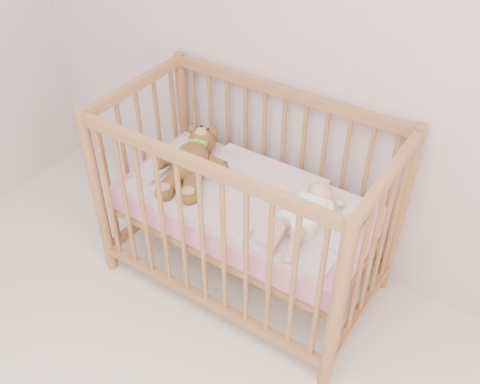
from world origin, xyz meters
The scene contains 6 objects.
wall_back centered at (0.00, 2.00, 1.35)m, with size 4.00×0.02×2.70m, color beige.
crib centered at (-0.32, 1.60, 0.50)m, with size 1.36×0.76×1.00m, color #A26F44, non-canonical shape.
mattress centered at (-0.32, 1.60, 0.49)m, with size 1.22×0.62×0.13m, color pink.
blanket centered at (-0.32, 1.60, 0.56)m, with size 1.10×0.58×0.06m, color pink, non-canonical shape.
baby centered at (0.01, 1.58, 0.64)m, with size 0.26×0.53×0.13m, color white, non-canonical shape.
teddy_bear centered at (-0.64, 1.58, 0.65)m, with size 0.41×0.58×0.16m, color brown, non-canonical shape.
Camera 1 is at (0.75, -0.07, 2.20)m, focal length 40.00 mm.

